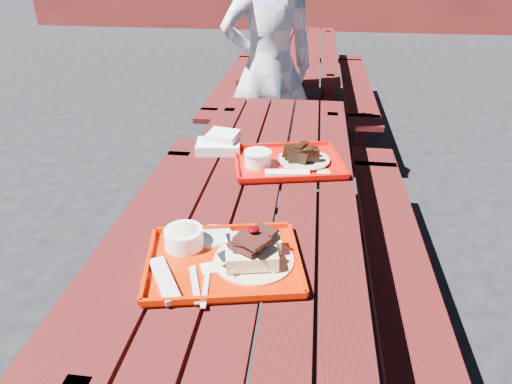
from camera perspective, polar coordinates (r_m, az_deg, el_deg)
ground at (r=2.26m, az=0.51°, el=-16.67°), size 60.00×60.00×0.00m
picnic_table_near at (r=1.90m, az=0.58°, el=-4.72°), size 1.41×2.40×0.75m
picnic_table_far at (r=4.50m, az=4.97°, el=15.13°), size 1.41×2.40×0.75m
near_tray at (r=1.40m, az=-4.15°, el=-7.40°), size 0.52×0.44×0.14m
far_tray at (r=2.00m, az=3.81°, el=3.94°), size 0.53×0.45×0.08m
white_cloth at (r=2.15m, az=-4.55°, el=6.07°), size 0.22×0.18×0.08m
person at (r=3.15m, az=1.60°, el=15.08°), size 0.74×0.61×1.74m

